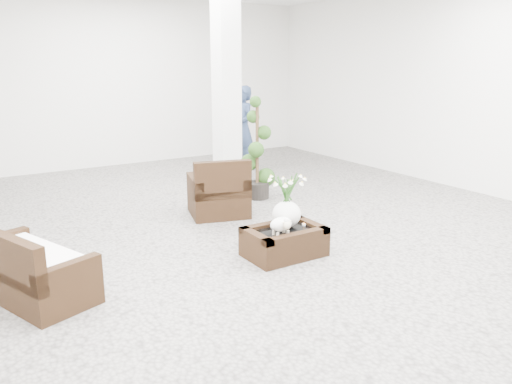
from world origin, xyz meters
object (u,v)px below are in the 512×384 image
loveseat (31,260)px  topiary (257,149)px  coffee_table (284,243)px  armchair (218,186)px

loveseat → topiary: topiary is taller
coffee_table → loveseat: loveseat is taller
coffee_table → loveseat: (-2.69, 0.46, 0.21)m
coffee_table → loveseat: size_ratio=0.65×
armchair → loveseat: bearing=42.9°
coffee_table → armchair: 1.90m
armchair → topiary: (0.99, 0.48, 0.39)m
armchair → loveseat: armchair is taller
coffee_table → topiary: topiary is taller
coffee_table → armchair: bearing=86.0°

